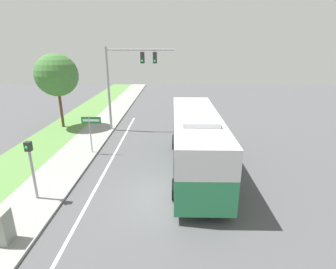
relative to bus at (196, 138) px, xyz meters
name	(u,v)px	position (x,y,z in m)	size (l,w,h in m)	color
ground_plane	(164,196)	(-1.79, -3.09, -1.99)	(80.00, 80.00, 0.00)	#4C4C4F
sidewalk	(40,194)	(-7.99, -3.09, -1.93)	(2.80, 80.00, 0.12)	gray
lane_divider_near	(92,195)	(-5.39, -3.09, -1.98)	(0.14, 30.00, 0.01)	silver
bus	(196,138)	(0.00, 0.00, 0.00)	(2.77, 10.73, 3.63)	#2D8956
signal_gantry	(127,73)	(-5.24, 7.76, 3.00)	(5.67, 0.41, 7.09)	#939399
pedestrian_signal	(31,161)	(-7.90, -3.55, 0.07)	(0.28, 0.34, 3.01)	#939399
street_sign	(91,127)	(-6.88, 2.29, -0.08)	(1.31, 0.08, 2.69)	#939399
utility_cabinet	(1,227)	(-7.66, -6.55, -1.22)	(0.60, 0.63, 1.30)	gray
roadside_tree	(57,75)	(-11.39, 8.34, 2.76)	(3.64, 3.64, 6.48)	brown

